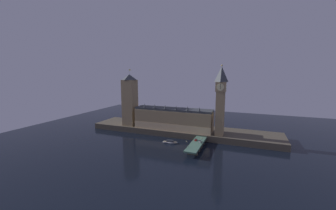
{
  "coord_description": "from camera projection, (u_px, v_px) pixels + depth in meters",
  "views": [
    {
      "loc": [
        72.27,
        -186.33,
        70.8
      ],
      "look_at": [
        -9.59,
        20.0,
        36.08
      ],
      "focal_mm": 22.0,
      "sensor_mm": 36.0,
      "label": 1
    }
  ],
  "objects": [
    {
      "name": "ground_plane",
      "position": [
        170.0,
        143.0,
        208.39
      ],
      "size": [
        400.0,
        400.0,
        0.0
      ],
      "primitive_type": "plane",
      "color": "black"
    },
    {
      "name": "embankment",
      "position": [
        181.0,
        130.0,
        243.69
      ],
      "size": [
        220.0,
        42.0,
        6.64
      ],
      "color": "#4C4438",
      "rests_on": "ground_plane"
    },
    {
      "name": "parliament_hall",
      "position": [
        173.0,
        119.0,
        236.17
      ],
      "size": [
        89.89,
        20.31,
        29.16
      ],
      "color": "#9E845B",
      "rests_on": "embankment"
    },
    {
      "name": "clock_tower",
      "position": [
        221.0,
        99.0,
        208.42
      ],
      "size": [
        10.33,
        10.44,
        72.33
      ],
      "color": "#9E845B",
      "rests_on": "embankment"
    },
    {
      "name": "victoria_tower",
      "position": [
        130.0,
        100.0,
        252.19
      ],
      "size": [
        15.11,
        15.11,
        68.52
      ],
      "color": "#9E845B",
      "rests_on": "embankment"
    },
    {
      "name": "bridge",
      "position": [
        196.0,
        145.0,
        192.71
      ],
      "size": [
        10.88,
        46.0,
        5.53
      ],
      "color": "#4C7560",
      "rests_on": "ground_plane"
    },
    {
      "name": "car_northbound_lead",
      "position": [
        196.0,
        140.0,
        200.36
      ],
      "size": [
        2.05,
        4.62,
        1.58
      ],
      "color": "red",
      "rests_on": "bridge"
    },
    {
      "name": "car_southbound_trail",
      "position": [
        200.0,
        141.0,
        196.13
      ],
      "size": [
        2.01,
        4.58,
        1.34
      ],
      "color": "white",
      "rests_on": "bridge"
    },
    {
      "name": "pedestrian_near_rail",
      "position": [
        188.0,
        146.0,
        183.6
      ],
      "size": [
        0.38,
        0.38,
        1.71
      ],
      "color": "black",
      "rests_on": "bridge"
    },
    {
      "name": "pedestrian_mid_walk",
      "position": [
        202.0,
        143.0,
        191.88
      ],
      "size": [
        0.38,
        0.38,
        1.87
      ],
      "color": "black",
      "rests_on": "bridge"
    },
    {
      "name": "pedestrian_far_rail",
      "position": [
        194.0,
        138.0,
        204.1
      ],
      "size": [
        0.38,
        0.38,
        1.71
      ],
      "color": "black",
      "rests_on": "bridge"
    },
    {
      "name": "street_lamp_near",
      "position": [
        187.0,
        144.0,
        180.2
      ],
      "size": [
        1.34,
        0.6,
        6.25
      ],
      "color": "#2D3333",
      "rests_on": "bridge"
    },
    {
      "name": "street_lamp_mid",
      "position": [
        202.0,
        140.0,
        189.97
      ],
      "size": [
        1.34,
        0.6,
        5.93
      ],
      "color": "#2D3333",
      "rests_on": "bridge"
    },
    {
      "name": "boat_upstream",
      "position": [
        170.0,
        142.0,
        209.02
      ],
      "size": [
        16.11,
        6.35,
        3.3
      ],
      "color": "white",
      "rests_on": "ground_plane"
    }
  ]
}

